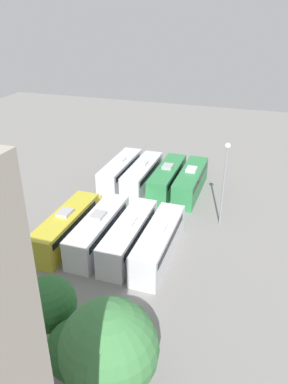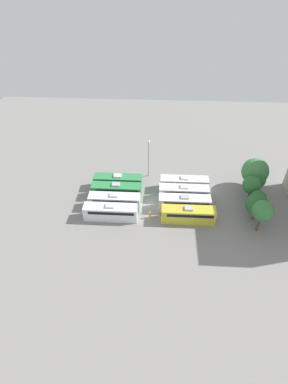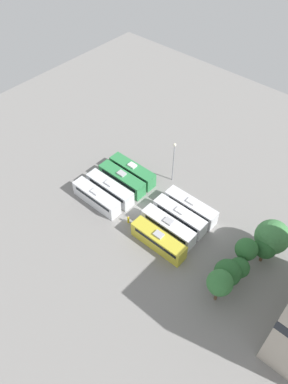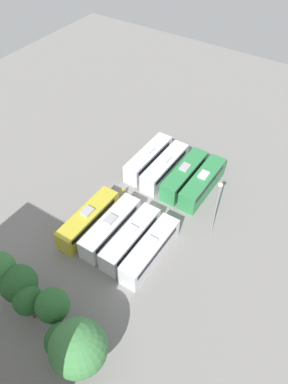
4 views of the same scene
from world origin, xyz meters
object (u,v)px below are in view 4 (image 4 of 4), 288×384
object	(u,v)px
tree_2	(53,306)
bus_2	(165,167)
bus_7	(88,219)
bus_1	(184,175)
tree_1	(63,341)
tree_4	(19,283)
light_pole	(217,201)
tree_0	(78,348)
bus_4	(150,250)
worker_person	(123,192)
bus_6	(111,227)
bus_5	(131,238)
bus_3	(148,158)
tree_3	(28,300)
bus_0	(203,183)

from	to	relation	value
tree_2	bus_2	bearing A→B (deg)	-83.74
bus_2	bus_7	world-z (taller)	same
bus_1	bus_2	size ratio (longest dim) A/B	1.00
bus_2	tree_1	distance (m)	29.48
bus_7	tree_4	size ratio (longest dim) A/B	1.69
light_pole	tree_0	xyz separation A→B (m)	(3.17, 22.48, -1.71)
bus_4	bus_7	xyz separation A→B (m)	(9.45, 0.32, 0.00)
worker_person	tree_4	world-z (taller)	tree_4
bus_2	tree_0	size ratio (longest dim) A/B	1.42
bus_6	tree_2	distance (m)	13.64
tree_0	tree_2	size ratio (longest dim) A/B	1.14
bus_4	bus_7	distance (m)	9.45
bus_5	bus_7	distance (m)	6.46
bus_3	worker_person	distance (m)	7.54
bus_4	tree_1	xyz separation A→B (m)	(0.52, 14.72, 1.94)
bus_4	tree_3	bearing A→B (deg)	64.62
light_pole	tree_3	xyz separation A→B (m)	(11.04, 21.40, -2.47)
bus_3	tree_0	xyz separation A→B (m)	(-11.01, 29.09, 2.73)
bus_3	light_pole	xyz separation A→B (m)	(-14.18, 6.60, 4.44)
bus_2	light_pole	world-z (taller)	light_pole
bus_6	tree_4	size ratio (longest dim) A/B	1.69
bus_4	worker_person	bearing A→B (deg)	-37.62
bus_1	tree_1	world-z (taller)	tree_1
bus_3	bus_1	bearing A→B (deg)	177.44
bus_2	tree_1	xyz separation A→B (m)	(-5.87, 28.83, 1.94)
bus_0	tree_3	distance (m)	28.53
bus_4	tree_2	world-z (taller)	tree_2
bus_6	tree_4	bearing A→B (deg)	79.81
bus_1	tree_3	bearing A→B (deg)	83.07
bus_0	bus_5	size ratio (longest dim) A/B	1.00
bus_7	tree_4	bearing A→B (deg)	94.27
tree_2	light_pole	bearing A→B (deg)	-111.26
bus_7	tree_2	distance (m)	14.17
bus_5	tree_2	xyz separation A→B (m)	(0.43, 13.02, 2.84)
tree_1	tree_3	size ratio (longest dim) A/B	1.04
bus_0	bus_4	xyz separation A→B (m)	(-0.05, 14.18, 0.00)
bus_5	bus_6	size ratio (longest dim) A/B	1.00
bus_3	bus_4	world-z (taller)	same
bus_1	bus_3	distance (m)	6.51
bus_2	bus_3	xyz separation A→B (m)	(3.18, -0.34, 0.00)
tree_0	bus_5	bearing A→B (deg)	-73.28
light_pole	tree_1	world-z (taller)	light_pole
tree_4	bus_5	bearing A→B (deg)	-113.01
worker_person	tree_2	xyz separation A→B (m)	(-5.61, 19.81, 3.69)
bus_3	tree_4	bearing A→B (deg)	92.21
bus_3	worker_person	bearing A→B (deg)	93.98
bus_7	bus_5	bearing A→B (deg)	-175.53
bus_2	bus_6	world-z (taller)	same
bus_4	light_pole	bearing A→B (deg)	-120.43
bus_4	tree_2	distance (m)	13.59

